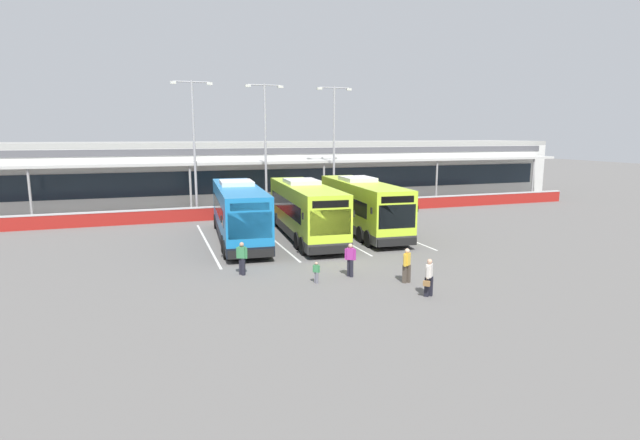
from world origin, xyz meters
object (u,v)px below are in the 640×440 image
(coach_bus_leftmost, at_px, (239,213))
(lamp_post_west, at_px, (194,140))
(lamp_post_east, at_px, (334,140))
(coach_bus_centre, at_px, (362,207))
(lamp_post_centre, at_px, (265,140))
(coach_bus_left_centre, at_px, (305,211))
(pedestrian_with_handbag, at_px, (429,277))
(pedestrian_in_dark_coat, at_px, (407,264))
(pedestrian_child, at_px, (316,272))
(pedestrian_approaching_bus, at_px, (242,257))
(pedestrian_near_bin, at_px, (350,259))

(coach_bus_leftmost, distance_m, lamp_post_west, 11.31)
(coach_bus_leftmost, bearing_deg, lamp_post_east, 46.35)
(coach_bus_centre, relative_size, lamp_post_centre, 1.12)
(lamp_post_east, bearing_deg, lamp_post_centre, -176.87)
(coach_bus_left_centre, distance_m, lamp_post_east, 14.09)
(pedestrian_with_handbag, relative_size, pedestrian_in_dark_coat, 1.00)
(pedestrian_child, distance_m, lamp_post_west, 21.69)
(pedestrian_child, bearing_deg, lamp_post_centre, 83.22)
(pedestrian_with_handbag, xyz_separation_m, pedestrian_approaching_bus, (-6.85, 5.78, 0.02))
(pedestrian_near_bin, relative_size, lamp_post_west, 0.15)
(coach_bus_leftmost, distance_m, coach_bus_centre, 8.60)
(coach_bus_left_centre, xyz_separation_m, coach_bus_centre, (4.31, 0.54, 0.00))
(coach_bus_left_centre, bearing_deg, coach_bus_leftmost, 173.49)
(pedestrian_approaching_bus, distance_m, lamp_post_centre, 20.32)
(pedestrian_with_handbag, bearing_deg, lamp_post_west, 107.11)
(coach_bus_leftmost, xyz_separation_m, coach_bus_centre, (8.60, 0.05, 0.00))
(coach_bus_centre, height_order, pedestrian_in_dark_coat, coach_bus_centre)
(coach_bus_leftmost, height_order, lamp_post_west, lamp_post_west)
(pedestrian_child, xyz_separation_m, lamp_post_centre, (2.53, 21.27, 5.75))
(coach_bus_left_centre, xyz_separation_m, lamp_post_west, (-6.03, 10.72, 4.50))
(coach_bus_left_centre, relative_size, coach_bus_centre, 1.00)
(coach_bus_leftmost, height_order, pedestrian_near_bin, coach_bus_leftmost)
(pedestrian_near_bin, height_order, pedestrian_approaching_bus, same)
(pedestrian_in_dark_coat, bearing_deg, lamp_post_centre, 93.59)
(coach_bus_centre, bearing_deg, lamp_post_centre, 111.77)
(pedestrian_with_handbag, bearing_deg, pedestrian_child, 139.55)
(pedestrian_child, xyz_separation_m, pedestrian_near_bin, (1.88, 0.49, 0.33))
(pedestrian_with_handbag, xyz_separation_m, pedestrian_child, (-3.88, 3.31, -0.32))
(coach_bus_centre, relative_size, pedestrian_with_handbag, 7.59)
(lamp_post_centre, bearing_deg, pedestrian_with_handbag, -86.86)
(pedestrian_child, bearing_deg, pedestrian_in_dark_coat, -18.06)
(pedestrian_in_dark_coat, xyz_separation_m, pedestrian_near_bin, (-2.06, 1.78, 0.00))
(coach_bus_leftmost, height_order, pedestrian_with_handbag, coach_bus_leftmost)
(lamp_post_west, bearing_deg, coach_bus_centre, -44.55)
(lamp_post_centre, distance_m, lamp_post_east, 6.44)
(lamp_post_east, bearing_deg, pedestrian_near_bin, -108.51)
(coach_bus_leftmost, bearing_deg, coach_bus_centre, 0.33)
(coach_bus_leftmost, xyz_separation_m, pedestrian_near_bin, (3.63, -9.91, -0.91))
(pedestrian_child, relative_size, lamp_post_east, 0.09)
(coach_bus_centre, bearing_deg, coach_bus_leftmost, -179.67)
(coach_bus_leftmost, xyz_separation_m, lamp_post_west, (-1.74, 10.23, 4.50))
(pedestrian_approaching_bus, bearing_deg, pedestrian_child, -39.74)
(coach_bus_centre, xyz_separation_m, lamp_post_east, (2.11, 11.17, 4.50))
(pedestrian_child, bearing_deg, coach_bus_leftmost, 99.54)
(coach_bus_left_centre, relative_size, pedestrian_child, 12.24)
(lamp_post_west, bearing_deg, lamp_post_east, 4.57)
(pedestrian_approaching_bus, distance_m, lamp_post_west, 18.95)
(pedestrian_in_dark_coat, height_order, pedestrian_child, pedestrian_in_dark_coat)
(coach_bus_left_centre, relative_size, pedestrian_with_handbag, 7.59)
(coach_bus_centre, relative_size, lamp_post_east, 1.12)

